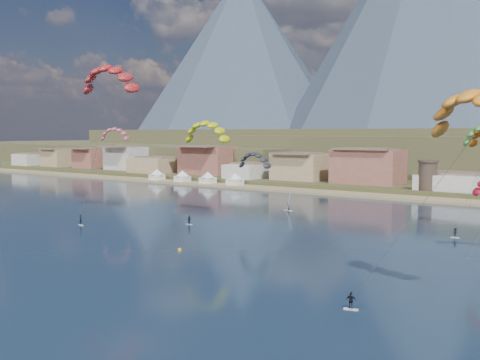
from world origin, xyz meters
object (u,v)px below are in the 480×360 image
object	(u,v)px
watchtower	(428,175)
kitesurfer_yellow	(207,129)
kitesurfer_red	(110,75)
kitesurfer_orange	(476,107)
buoy	(180,250)
windsurfer	(289,205)

from	to	relation	value
watchtower	kitesurfer_yellow	world-z (taller)	kitesurfer_yellow
kitesurfer_red	kitesurfer_orange	world-z (taller)	kitesurfer_red
kitesurfer_yellow	buoy	bearing A→B (deg)	-55.96
kitesurfer_yellow	buoy	size ratio (longest dim) A/B	36.66
kitesurfer_red	kitesurfer_orange	xyz separation A→B (m)	(81.81, -21.18, -9.69)
kitesurfer_red	windsurfer	bearing A→B (deg)	51.05
windsurfer	watchtower	bearing A→B (deg)	71.41
kitesurfer_yellow	buoy	xyz separation A→B (m)	(22.01, -32.59, -19.16)
watchtower	kitesurfer_yellow	size ratio (longest dim) A/B	0.37
kitesurfer_yellow	kitesurfer_orange	distance (m)	75.29
buoy	watchtower	bearing A→B (deg)	87.39
kitesurfer_orange	buoy	distance (m)	49.26
kitesurfer_orange	windsurfer	distance (m)	79.62
buoy	windsurfer	bearing A→B (deg)	103.10
watchtower	kitesurfer_orange	distance (m)	109.61
kitesurfer_yellow	buoy	world-z (taller)	kitesurfer_yellow
kitesurfer_red	kitesurfer_orange	distance (m)	85.06
kitesurfer_yellow	watchtower	bearing A→B (deg)	68.04
watchtower	buoy	bearing A→B (deg)	-92.61
kitesurfer_orange	buoy	world-z (taller)	kitesurfer_orange
kitesurfer_yellow	kitesurfer_orange	world-z (taller)	kitesurfer_orange
watchtower	windsurfer	distance (m)	50.99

